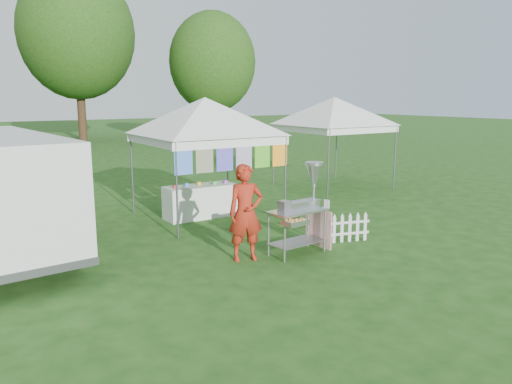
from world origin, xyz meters
TOP-DOWN VIEW (x-y plane):
  - ground at (0.00, 0.00)m, footprint 120.00×120.00m
  - canopy_main at (0.00, 3.49)m, footprint 4.24×4.24m
  - canopy_right at (5.50, 5.00)m, footprint 4.24×4.24m
  - tree_mid at (3.00, 28.00)m, footprint 7.60×7.60m
  - tree_right at (10.00, 22.00)m, footprint 5.60×5.60m
  - donut_cart at (0.28, -0.14)m, footprint 1.26×0.96m
  - vendor at (-0.93, 0.08)m, footprint 0.76×0.60m
  - picket_fence at (1.36, -0.04)m, footprint 1.22×0.38m
  - display_table at (-0.14, 3.57)m, footprint 1.80×0.70m

SIDE VIEW (x-z plane):
  - ground at x=0.00m, z-range 0.00..0.00m
  - picket_fence at x=1.36m, z-range 0.01..0.57m
  - display_table at x=-0.14m, z-range 0.00..0.82m
  - vendor at x=-0.93m, z-range 0.00..1.81m
  - donut_cart at x=0.28m, z-range 0.16..1.91m
  - canopy_main at x=0.00m, z-range 1.26..4.71m
  - canopy_right at x=5.50m, z-range 1.27..4.72m
  - tree_right at x=10.00m, z-range 0.97..9.39m
  - tree_mid at x=3.00m, z-range 1.38..12.90m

